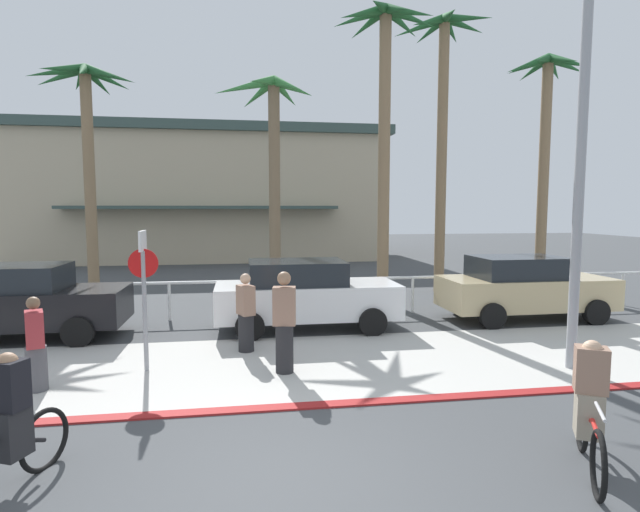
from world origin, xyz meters
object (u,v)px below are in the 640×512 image
object	(u,v)px
palm_tree_2	(385,80)
pedestrian_0	(246,316)
car_black_1	(21,301)
cyclist_red_0	(590,408)
palm_tree_4	(546,115)
pedestrian_2	(284,326)
palm_tree_1	(272,138)
stop_sign_bike_lane	(144,280)
pedestrian_1	(36,349)
palm_tree_3	(443,92)
car_white_2	(305,294)
streetlight_curb	(591,131)
car_tan_3	(524,287)
cyclist_black_1	(7,427)
palm_tree_0	(87,118)

from	to	relation	value
palm_tree_2	pedestrian_0	size ratio (longest dim) A/B	5.51
car_black_1	cyclist_red_0	xyz separation A→B (m)	(8.82, -7.10, -0.18)
palm_tree_4	pedestrian_2	distance (m)	13.51
cyclist_red_0	palm_tree_1	bearing A→B (deg)	104.46
stop_sign_bike_lane	pedestrian_1	size ratio (longest dim) A/B	1.65
palm_tree_3	pedestrian_2	bearing A→B (deg)	-127.50
car_white_2	cyclist_red_0	distance (m)	7.42
car_black_1	palm_tree_4	bearing A→B (deg)	15.64
streetlight_curb	cyclist_red_0	bearing A→B (deg)	-124.89
palm_tree_3	pedestrian_0	size ratio (longest dim) A/B	5.84
pedestrian_2	pedestrian_0	bearing A→B (deg)	114.53
palm_tree_4	car_black_1	size ratio (longest dim) A/B	1.88
palm_tree_2	car_tan_3	bearing A→B (deg)	-43.45
pedestrian_0	car_white_2	bearing A→B (deg)	50.75
streetlight_curb	cyclist_red_0	size ratio (longest dim) A/B	4.61
stop_sign_bike_lane	car_white_2	distance (m)	4.32
palm_tree_3	car_tan_3	bearing A→B (deg)	-84.41
stop_sign_bike_lane	car_black_1	xyz separation A→B (m)	(-3.21, 2.82, -0.81)
stop_sign_bike_lane	pedestrian_2	distance (m)	2.64
palm_tree_1	pedestrian_1	xyz separation A→B (m)	(-4.30, -7.61, -4.46)
palm_tree_1	car_white_2	size ratio (longest dim) A/B	1.61
palm_tree_1	palm_tree_2	size ratio (longest dim) A/B	0.78
car_black_1	cyclist_black_1	distance (m)	7.06
car_black_1	pedestrian_1	xyz separation A→B (m)	(1.64, -3.57, -0.16)
palm_tree_4	pedestrian_2	xyz separation A→B (m)	(-9.80, -7.63, -5.34)
stop_sign_bike_lane	cyclist_red_0	distance (m)	7.13
streetlight_curb	pedestrian_0	bearing A→B (deg)	159.23
stop_sign_bike_lane	palm_tree_4	bearing A→B (deg)	30.23
streetlight_curb	car_tan_3	xyz separation A→B (m)	(1.39, 4.17, -3.41)
palm_tree_2	car_white_2	size ratio (longest dim) A/B	2.05
streetlight_curb	car_white_2	distance (m)	6.91
car_tan_3	cyclist_red_0	xyz separation A→B (m)	(-3.50, -7.19, -0.18)
streetlight_curb	car_white_2	world-z (taller)	streetlight_curb
car_tan_3	pedestrian_1	bearing A→B (deg)	-161.06
palm_tree_3	palm_tree_4	world-z (taller)	palm_tree_3
car_tan_3	pedestrian_1	xyz separation A→B (m)	(-10.67, -3.66, -0.16)
palm_tree_4	palm_tree_2	bearing A→B (deg)	-167.60
car_black_1	palm_tree_2	bearing A→B (deg)	17.75
pedestrian_0	car_tan_3	bearing A→B (deg)	14.77
streetlight_curb	car_white_2	xyz separation A→B (m)	(-4.48, 4.01, -3.41)
palm_tree_0	car_white_2	world-z (taller)	palm_tree_0
palm_tree_0	car_black_1	xyz separation A→B (m)	(-0.03, -5.52, -5.00)
palm_tree_3	car_white_2	world-z (taller)	palm_tree_3
car_white_2	pedestrian_0	xyz separation A→B (m)	(-1.44, -1.76, -0.12)
palm_tree_3	pedestrian_2	xyz separation A→B (m)	(-6.19, -8.07, -6.07)
streetlight_curb	palm_tree_3	size ratio (longest dim) A/B	0.79
stop_sign_bike_lane	palm_tree_2	world-z (taller)	palm_tree_2
car_tan_3	palm_tree_3	bearing A→B (deg)	95.59
streetlight_curb	cyclist_red_0	world-z (taller)	streetlight_curb
pedestrian_0	palm_tree_0	bearing A→B (deg)	124.06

